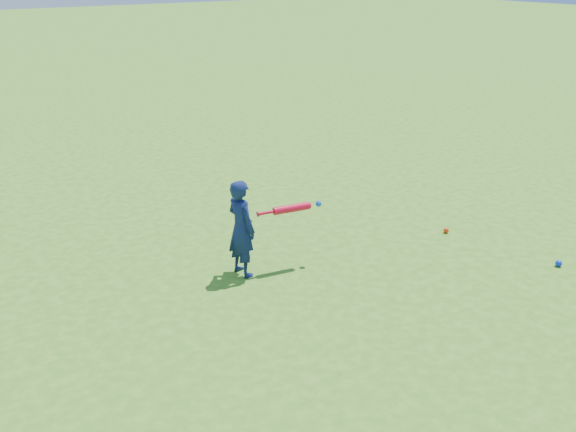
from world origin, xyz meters
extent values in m
plane|color=#36711B|center=(0.00, 0.00, 0.00)|extent=(80.00, 80.00, 0.00)
imported|color=#0F1A49|center=(-0.09, 0.29, 0.49)|extent=(0.27, 0.38, 0.98)
sphere|color=red|center=(2.35, -0.15, 0.03)|extent=(0.06, 0.06, 0.06)
sphere|color=#0B2DC4|center=(2.63, -1.40, 0.03)|extent=(0.07, 0.07, 0.07)
cylinder|color=red|center=(0.06, 0.22, 0.62)|extent=(0.02, 0.05, 0.05)
cylinder|color=red|center=(0.14, 0.21, 0.62)|extent=(0.18, 0.06, 0.03)
cylinder|color=red|center=(0.41, 0.17, 0.62)|extent=(0.38, 0.14, 0.08)
sphere|color=red|center=(0.59, 0.14, 0.62)|extent=(0.08, 0.08, 0.08)
sphere|color=blue|center=(0.71, 0.12, 0.62)|extent=(0.06, 0.06, 0.06)
camera|label=1|loc=(-2.96, -4.66, 2.90)|focal=40.00mm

